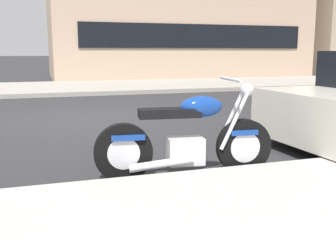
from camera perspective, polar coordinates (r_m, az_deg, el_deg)
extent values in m
plane|color=#28282B|center=(8.51, -11.43, 0.15)|extent=(260.00, 260.00, 0.00)
cube|color=gray|center=(20.03, 22.47, 5.27)|extent=(120.00, 5.00, 0.14)
cube|color=silver|center=(4.84, -6.25, -7.05)|extent=(0.12, 2.20, 0.01)
cylinder|color=black|center=(4.67, 10.83, -3.77)|extent=(0.65, 0.18, 0.64)
cylinder|color=silver|center=(4.67, 10.83, -3.77)|extent=(0.36, 0.16, 0.35)
cylinder|color=black|center=(4.34, -6.46, -4.67)|extent=(0.65, 0.18, 0.64)
cylinder|color=silver|center=(4.34, -6.46, -4.67)|extent=(0.36, 0.16, 0.35)
cube|color=silver|center=(4.46, 2.50, -4.45)|extent=(0.43, 0.30, 0.30)
cube|color=black|center=(4.33, 0.23, 1.03)|extent=(0.70, 0.29, 0.10)
ellipsoid|color=navy|center=(4.41, 4.82, 1.94)|extent=(0.50, 0.29, 0.24)
cube|color=navy|center=(4.31, -5.84, -2.37)|extent=(0.38, 0.22, 0.06)
cube|color=navy|center=(4.62, 10.67, -1.66)|extent=(0.34, 0.19, 0.06)
cylinder|color=silver|center=(4.61, 8.93, 0.13)|extent=(0.34, 0.08, 0.65)
cylinder|color=silver|center=(4.49, 9.55, -0.17)|extent=(0.34, 0.08, 0.65)
cylinder|color=silver|center=(4.48, 9.01, 5.84)|extent=(0.10, 0.62, 0.04)
sphere|color=silver|center=(4.57, 11.33, 4.33)|extent=(0.15, 0.15, 0.15)
cylinder|color=silver|center=(4.29, -0.97, -6.34)|extent=(0.71, 0.17, 0.16)
cylinder|color=black|center=(6.71, 17.98, -0.04)|extent=(0.63, 0.24, 0.62)
cube|color=black|center=(18.92, 4.28, 11.95)|extent=(10.96, 0.06, 1.10)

